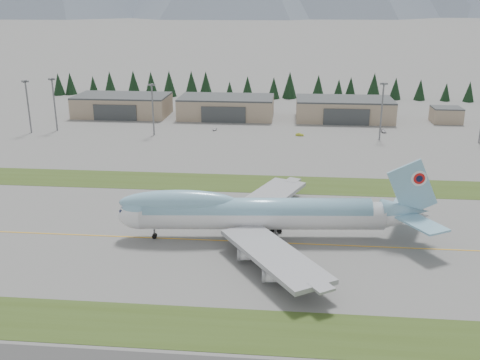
# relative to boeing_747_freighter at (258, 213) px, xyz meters

# --- Properties ---
(ground) EXTENTS (7000.00, 7000.00, 0.00)m
(ground) POSITION_rel_boeing_747_freighter_xyz_m (-10.49, -2.23, -6.99)
(ground) COLOR #61615F
(ground) RESTS_ON ground
(grass_strip_near) EXTENTS (400.00, 14.00, 0.08)m
(grass_strip_near) POSITION_rel_boeing_747_freighter_xyz_m (-10.49, -40.23, -6.99)
(grass_strip_near) COLOR #384B1B
(grass_strip_near) RESTS_ON ground
(grass_strip_far) EXTENTS (400.00, 18.00, 0.08)m
(grass_strip_far) POSITION_rel_boeing_747_freighter_xyz_m (-10.49, 42.77, -6.99)
(grass_strip_far) COLOR #384B1B
(grass_strip_far) RESTS_ON ground
(taxiway_line_main) EXTENTS (400.00, 0.40, 0.02)m
(taxiway_line_main) POSITION_rel_boeing_747_freighter_xyz_m (-10.49, -2.23, -6.99)
(taxiway_line_main) COLOR gold
(taxiway_line_main) RESTS_ON ground
(boeing_747_freighter) EXTENTS (80.50, 69.23, 21.19)m
(boeing_747_freighter) POSITION_rel_boeing_747_freighter_xyz_m (0.00, 0.00, 0.00)
(boeing_747_freighter) COLOR white
(boeing_747_freighter) RESTS_ON ground
(hangar_left) EXTENTS (48.00, 26.60, 10.80)m
(hangar_left) POSITION_rel_boeing_747_freighter_xyz_m (-80.49, 147.67, -1.60)
(hangar_left) COLOR tan
(hangar_left) RESTS_ON ground
(hangar_center) EXTENTS (48.00, 26.60, 10.80)m
(hangar_center) POSITION_rel_boeing_747_freighter_xyz_m (-25.49, 147.67, -1.60)
(hangar_center) COLOR tan
(hangar_center) RESTS_ON ground
(hangar_right) EXTENTS (48.00, 26.60, 10.80)m
(hangar_right) POSITION_rel_boeing_747_freighter_xyz_m (34.51, 147.67, -1.60)
(hangar_right) COLOR tan
(hangar_right) RESTS_ON ground
(control_shed) EXTENTS (14.00, 12.00, 7.60)m
(control_shed) POSITION_rel_boeing_747_freighter_xyz_m (84.51, 145.77, -3.19)
(control_shed) COLOR tan
(control_shed) RESTS_ON ground
(floodlight_masts) EXTENTS (201.67, 8.61, 24.53)m
(floodlight_masts) POSITION_rel_boeing_747_freighter_xyz_m (-26.47, 107.11, 9.43)
(floodlight_masts) COLOR slate
(floodlight_masts) RESTS_ON ground
(service_vehicle_a) EXTENTS (1.93, 3.57, 1.15)m
(service_vehicle_a) POSITION_rel_boeing_747_freighter_xyz_m (-27.51, 117.69, -6.99)
(service_vehicle_a) COLOR silver
(service_vehicle_a) RESTS_ON ground
(service_vehicle_b) EXTENTS (3.80, 1.68, 1.21)m
(service_vehicle_b) POSITION_rel_boeing_747_freighter_xyz_m (11.85, 110.64, -6.99)
(service_vehicle_b) COLOR #ACB62D
(service_vehicle_b) RESTS_ON ground
(service_vehicle_c) EXTENTS (2.39, 4.82, 1.34)m
(service_vehicle_c) POSITION_rel_boeing_747_freighter_xyz_m (50.31, 121.06, -6.99)
(service_vehicle_c) COLOR #ACAAAF
(service_vehicle_c) RESTS_ON ground
(conifer_belt) EXTENTS (274.76, 15.42, 16.70)m
(conifer_belt) POSITION_rel_boeing_747_freighter_xyz_m (-21.92, 208.89, 0.30)
(conifer_belt) COLOR black
(conifer_belt) RESTS_ON ground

